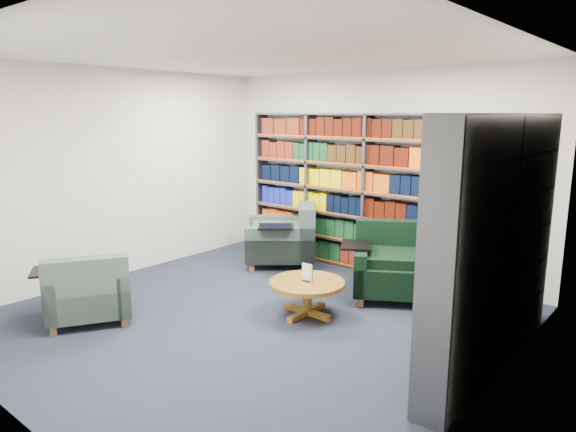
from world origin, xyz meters
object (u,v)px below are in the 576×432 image
Objects in this scene: chair_teal_front at (89,293)px; chair_teal_left at (287,239)px; chair_green_right at (393,266)px; coffee_table at (307,288)px.

chair_teal_left is at bearing 85.64° from chair_teal_front.
chair_green_right is 3.56m from chair_teal_front.
chair_green_right is (1.87, -0.18, -0.01)m from chair_teal_left.
chair_green_right is at bearing 53.72° from chair_teal_front.
chair_teal_left is 1.67× the size of coffee_table.
chair_teal_front is at bearing -136.48° from coffee_table.
chair_teal_front is 2.36m from coffee_table.
coffee_table is at bearing -107.56° from chair_green_right.
chair_green_right is at bearing 72.44° from coffee_table.
chair_teal_front reaches higher than coffee_table.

